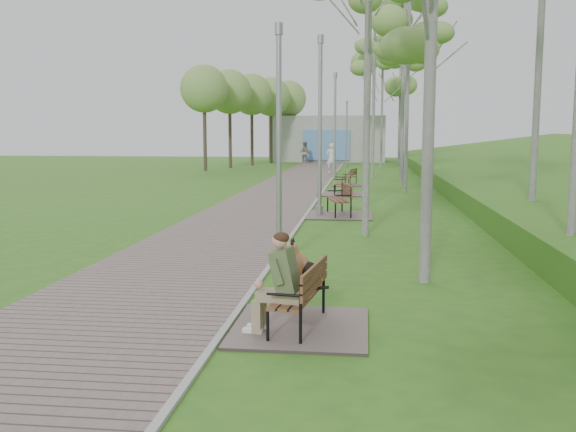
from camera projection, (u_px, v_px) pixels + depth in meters
name	position (u px, v px, depth m)	size (l,w,h in m)	color
ground	(199.00, 368.00, 7.24)	(120.00, 120.00, 0.00)	#33631E
walkway	(284.00, 191.00, 28.61)	(3.50, 67.00, 0.04)	#6E5E59
kerb	(323.00, 191.00, 28.40)	(0.10, 67.00, 0.05)	#999993
building_north	(328.00, 139.00, 57.33)	(10.00, 5.20, 4.00)	#9E9E99
bench_main	(293.00, 297.00, 8.58)	(1.81, 2.01, 1.58)	#6E5E59
bench_second	(339.00, 208.00, 20.23)	(2.04, 2.27, 1.25)	#6E5E59
bench_third	(340.00, 189.00, 27.12)	(1.93, 2.15, 1.19)	#6E5E59
bench_far	(349.00, 182.00, 31.68)	(1.68, 1.87, 1.03)	#6E5E59
lamp_post_near	(279.00, 153.00, 12.76)	(0.18, 0.18, 4.74)	#919499
lamp_post_second	(320.00, 133.00, 19.97)	(0.22, 0.22, 5.58)	#919499
lamp_post_third	(335.00, 129.00, 36.56)	(0.23, 0.23, 5.95)	#919499
lamp_post_far	(347.00, 136.00, 47.42)	(0.19, 0.19, 4.90)	#919499
pedestrian_near	(331.00, 158.00, 40.64)	(0.70, 0.46, 1.92)	silver
pedestrian_far	(305.00, 152.00, 53.32)	(0.89, 0.70, 1.84)	gray
birch_mid_b	(409.00, 27.00, 26.78)	(2.32, 2.32, 8.89)	silver
birch_mid_c	(367.00, 16.00, 21.21)	(2.74, 2.74, 8.19)	silver
birch_far_a	(405.00, 13.00, 32.79)	(2.87, 2.87, 11.01)	silver
birch_far_b	(375.00, 50.00, 35.55)	(2.82, 2.82, 9.09)	silver
birch_far_c	(432.00, 18.00, 37.24)	(2.95, 2.95, 11.68)	silver
birch_distant_a	(383.00, 68.00, 44.65)	(2.92, 2.92, 8.93)	silver
birch_distant_b	(401.00, 69.00, 49.54)	(2.80, 2.80, 9.44)	silver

